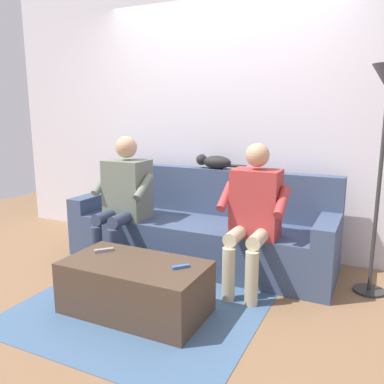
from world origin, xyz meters
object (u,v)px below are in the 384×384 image
object	(u,v)px
person_left_seated	(253,210)
cat_on_backrest	(214,162)
remote_gray	(104,250)
remote_blue	(181,267)
coffee_table	(135,287)
couch	(200,231)
person_right_seated	(124,193)

from	to	relation	value
person_left_seated	cat_on_backrest	xyz separation A→B (m)	(0.58, -0.60, 0.28)
cat_on_backrest	remote_gray	size ratio (longest dim) A/B	3.59
remote_gray	remote_blue	size ratio (longest dim) A/B	1.16
coffee_table	remote_blue	xyz separation A→B (m)	(-0.34, -0.05, 0.20)
remote_blue	couch	bearing A→B (deg)	-120.76
person_right_seated	remote_gray	xyz separation A→B (m)	(-0.29, 0.70, -0.28)
person_left_seated	remote_gray	xyz separation A→B (m)	(0.95, 0.67, -0.26)
couch	coffee_table	xyz separation A→B (m)	(0.00, 1.11, -0.11)
couch	remote_gray	size ratio (longest dim) A/B	17.59
coffee_table	person_right_seated	bearing A→B (deg)	-51.35
couch	person_right_seated	world-z (taller)	person_right_seated
coffee_table	remote_blue	distance (m)	0.40
cat_on_backrest	remote_blue	bearing A→B (deg)	102.95
person_right_seated	couch	bearing A→B (deg)	-152.58
cat_on_backrest	couch	bearing A→B (deg)	80.78
person_left_seated	remote_gray	size ratio (longest dim) A/B	8.25
person_left_seated	remote_blue	xyz separation A→B (m)	(0.28, 0.70, -0.27)
couch	remote_gray	xyz separation A→B (m)	(0.33, 1.02, 0.09)
person_left_seated	person_right_seated	xyz separation A→B (m)	(1.25, -0.03, 0.01)
person_left_seated	cat_on_backrest	world-z (taller)	person_left_seated
coffee_table	cat_on_backrest	distance (m)	1.54
coffee_table	remote_blue	bearing A→B (deg)	-172.04
coffee_table	remote_gray	xyz separation A→B (m)	(0.33, -0.08, 0.20)
person_left_seated	remote_blue	bearing A→B (deg)	67.89
person_left_seated	cat_on_backrest	bearing A→B (deg)	-45.88
couch	cat_on_backrest	size ratio (longest dim) A/B	4.90
person_left_seated	remote_gray	distance (m)	1.19
person_right_seated	cat_on_backrest	distance (m)	0.92
coffee_table	person_right_seated	distance (m)	1.11
couch	cat_on_backrest	distance (m)	0.69
couch	person_right_seated	size ratio (longest dim) A/B	2.10
person_right_seated	cat_on_backrest	size ratio (longest dim) A/B	2.34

